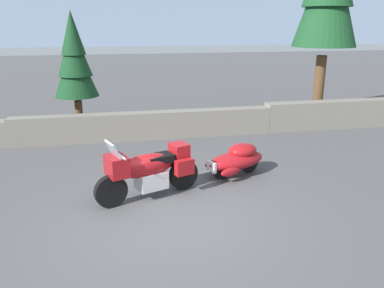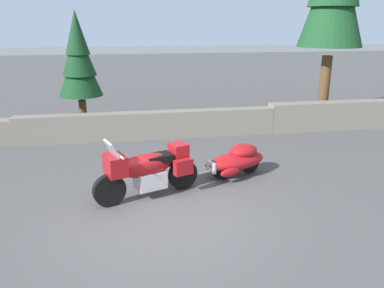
% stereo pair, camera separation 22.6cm
% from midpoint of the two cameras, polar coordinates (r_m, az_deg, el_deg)
% --- Properties ---
extents(ground_plane, '(80.00, 80.00, 0.00)m').
position_cam_midpoint_polar(ground_plane, '(7.34, -2.65, -10.79)').
color(ground_plane, '#4C4C4F').
extents(stone_guard_wall, '(24.00, 0.53, 0.94)m').
position_cam_midpoint_polar(stone_guard_wall, '(12.19, -2.32, 3.02)').
color(stone_guard_wall, slate).
rests_on(stone_guard_wall, ground).
extents(distant_ridgeline, '(240.00, 80.00, 16.00)m').
position_cam_midpoint_polar(distant_ridgeline, '(101.79, -10.05, 19.81)').
color(distant_ridgeline, '#7F93AD').
rests_on(distant_ridgeline, ground).
extents(touring_motorcycle, '(2.21, 1.21, 1.33)m').
position_cam_midpoint_polar(touring_motorcycle, '(7.94, -5.84, -3.69)').
color(touring_motorcycle, black).
rests_on(touring_motorcycle, ground).
extents(car_shaped_trailer, '(2.19, 1.18, 0.76)m').
position_cam_midpoint_polar(car_shaped_trailer, '(9.13, 7.38, -2.28)').
color(car_shaped_trailer, black).
rests_on(car_shaped_trailer, ground).
extents(pine_tree_secondary, '(1.36, 1.36, 3.86)m').
position_cam_midpoint_polar(pine_tree_secondary, '(12.68, -15.95, 12.05)').
color(pine_tree_secondary, brown).
rests_on(pine_tree_secondary, ground).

